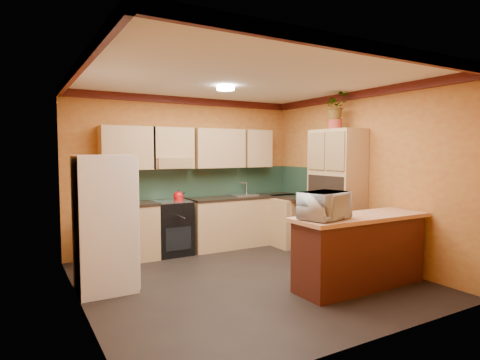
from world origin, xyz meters
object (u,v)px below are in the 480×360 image
fridge (104,223)px  stove (172,228)px  base_cabinets_back (206,225)px  pantry (336,194)px  breakfast_bar (360,253)px  microwave (325,205)px

fridge → stove: bearing=43.2°
base_cabinets_back → stove: (-0.62, -0.00, 0.02)m
base_cabinets_back → stove: bearing=-180.0°
base_cabinets_back → pantry: size_ratio=1.74×
fridge → pantry: 3.62m
fridge → base_cabinets_back: bearing=32.7°
stove → breakfast_bar: stove is taller
base_cabinets_back → stove: size_ratio=4.01×
stove → fridge: size_ratio=0.54×
fridge → pantry: size_ratio=0.81×
fridge → pantry: (3.60, -0.28, 0.20)m
stove → fridge: fridge is taller
base_cabinets_back → pantry: 2.33m
stove → breakfast_bar: 3.16m
pantry → microwave: (-1.34, -1.21, 0.05)m
stove → pantry: size_ratio=0.43×
base_cabinets_back → fridge: (-1.98, -1.27, 0.41)m
stove → microwave: microwave is taller
breakfast_bar → microwave: (-0.61, 0.00, 0.66)m
microwave → stove: bearing=93.2°
stove → fridge: bearing=-136.8°
fridge → microwave: (2.26, -1.50, 0.25)m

